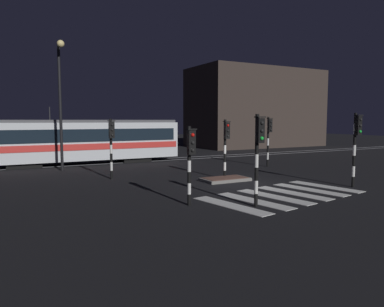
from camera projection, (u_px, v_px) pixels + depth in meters
The scene contains 14 objects.
ground_plane at pixel (242, 184), 18.37m from camera, with size 120.00×120.00×0.00m, color black.
rail_near at pixel (153, 161), 28.67m from camera, with size 80.00×0.12×0.03m, color #59595E.
rail_far at pixel (147, 159), 29.92m from camera, with size 80.00×0.12×0.03m, color #59595E.
crosswalk_zebra at pixel (283, 195), 15.71m from camera, with size 7.58×4.85×0.02m.
traffic_island at pixel (225, 179), 19.37m from camera, with size 2.52×1.38×0.18m.
traffic_light_corner_far_left at pixel (111, 140), 19.65m from camera, with size 0.36×0.42×3.31m.
traffic_light_corner_far_right at pixel (269, 134), 25.06m from camera, with size 0.36×0.42×3.46m.
traffic_light_kerb_mid_left at pixel (258, 146), 13.33m from camera, with size 0.36×0.42×3.45m.
traffic_light_corner_near_left at pixel (190, 154), 13.55m from camera, with size 0.36×0.42×3.01m.
traffic_light_median_centre at pixel (226, 140), 19.75m from camera, with size 0.36×0.42×3.26m.
traffic_light_corner_near_right at pixel (356, 139), 17.30m from camera, with size 0.36×0.42×3.57m.
street_lamp_trackside_left at pixel (60, 91), 22.63m from camera, with size 0.44×1.21×8.02m.
tram at pixel (82, 140), 26.63m from camera, with size 14.55×2.58×4.15m.
building_backdrop at pixel (256, 108), 45.24m from camera, with size 16.19×8.00×9.40m, color #382D28.
Camera 1 is at (-10.84, -14.77, 3.23)m, focal length 34.04 mm.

